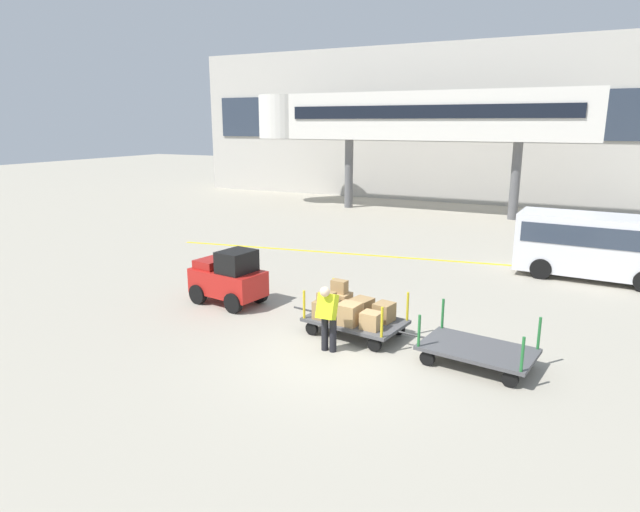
# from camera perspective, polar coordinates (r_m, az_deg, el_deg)

# --- Properties ---
(ground_plane) EXTENTS (120.00, 120.00, 0.00)m
(ground_plane) POSITION_cam_1_polar(r_m,az_deg,el_deg) (12.27, 1.72, -10.24)
(ground_plane) COLOR #A8A08E
(apron_lead_line) EXTENTS (18.54, 3.14, 0.01)m
(apron_lead_line) POSITION_cam_1_polar(r_m,az_deg,el_deg) (20.93, 8.80, -0.17)
(apron_lead_line) COLOR yellow
(apron_lead_line) RESTS_ON ground_plane
(terminal_building) EXTENTS (44.02, 2.51, 9.87)m
(terminal_building) POSITION_cam_1_polar(r_m,az_deg,el_deg) (36.49, 19.51, 12.94)
(terminal_building) COLOR #BCB7AD
(terminal_building) RESTS_ON ground_plane
(jet_bridge) EXTENTS (19.40, 3.00, 6.68)m
(jet_bridge) POSITION_cam_1_polar(r_m,az_deg,el_deg) (31.80, 8.30, 14.24)
(jet_bridge) COLOR silver
(jet_bridge) RESTS_ON ground_plane
(baggage_tug) EXTENTS (2.24, 1.49, 1.58)m
(baggage_tug) POSITION_cam_1_polar(r_m,az_deg,el_deg) (15.52, -9.57, -2.28)
(baggage_tug) COLOR red
(baggage_tug) RESTS_ON ground_plane
(baggage_cart_lead) EXTENTS (3.07, 1.72, 1.18)m
(baggage_cart_lead) POSITION_cam_1_polar(r_m,az_deg,el_deg) (13.18, 3.36, -5.92)
(baggage_cart_lead) COLOR #4C4C4F
(baggage_cart_lead) RESTS_ON ground_plane
(baggage_cart_middle) EXTENTS (3.07, 1.72, 1.10)m
(baggage_cart_middle) POSITION_cam_1_polar(r_m,az_deg,el_deg) (12.08, 16.16, -9.44)
(baggage_cart_middle) COLOR #4C4C4F
(baggage_cart_middle) RESTS_ON ground_plane
(baggage_handler) EXTENTS (0.40, 0.44, 1.56)m
(baggage_handler) POSITION_cam_1_polar(r_m,az_deg,el_deg) (12.06, 0.80, -6.25)
(baggage_handler) COLOR black
(baggage_handler) RESTS_ON ground_plane
(shuttle_van) EXTENTS (4.90, 2.19, 2.10)m
(shuttle_van) POSITION_cam_1_polar(r_m,az_deg,el_deg) (19.83, 27.01, 1.33)
(shuttle_van) COLOR silver
(shuttle_van) RESTS_ON ground_plane
(safety_cone_near) EXTENTS (0.36, 0.36, 0.55)m
(safety_cone_near) POSITION_cam_1_polar(r_m,az_deg,el_deg) (19.27, -8.23, -0.54)
(safety_cone_near) COLOR orange
(safety_cone_near) RESTS_ON ground_plane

